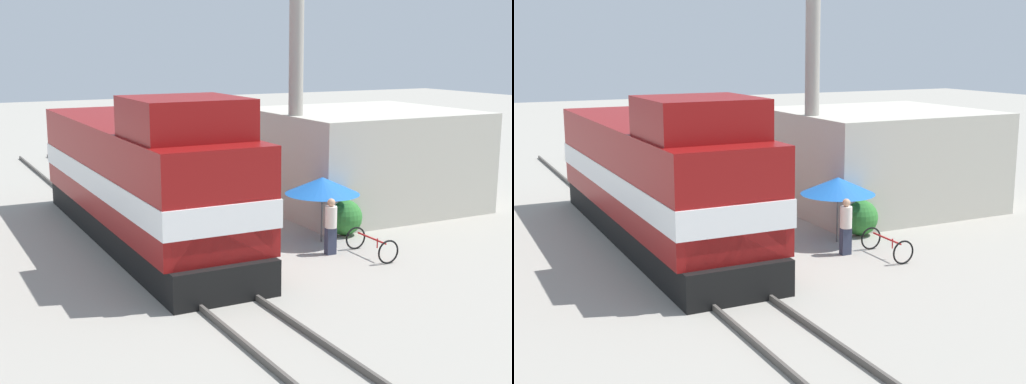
# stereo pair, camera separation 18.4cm
# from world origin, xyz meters

# --- Properties ---
(ground_plane) EXTENTS (120.00, 120.00, 0.00)m
(ground_plane) POSITION_xyz_m (0.00, 0.00, 0.00)
(ground_plane) COLOR gray
(rail_near) EXTENTS (0.08, 41.13, 0.15)m
(rail_near) POSITION_xyz_m (-0.72, 0.00, 0.07)
(rail_near) COLOR #4C4742
(rail_near) RESTS_ON ground_plane
(rail_far) EXTENTS (0.08, 41.13, 0.15)m
(rail_far) POSITION_xyz_m (0.72, 0.00, 0.07)
(rail_far) COLOR #4C4742
(rail_far) RESTS_ON ground_plane
(locomotive) EXTENTS (3.02, 12.97, 4.63)m
(locomotive) POSITION_xyz_m (0.00, 1.95, 1.94)
(locomotive) COLOR black
(locomotive) RESTS_ON ground_plane
(utility_pole) EXTENTS (1.80, 0.49, 10.96)m
(utility_pole) POSITION_xyz_m (5.61, 2.53, 5.52)
(utility_pole) COLOR #9E998E
(utility_pole) RESTS_ON ground_plane
(vendor_umbrella) EXTENTS (2.27, 2.27, 2.01)m
(vendor_umbrella) POSITION_xyz_m (4.83, -0.44, 1.75)
(vendor_umbrella) COLOR #4C4C4C
(vendor_umbrella) RESTS_ON ground_plane
(billboard_sign) EXTENTS (2.29, 0.12, 3.19)m
(billboard_sign) POSITION_xyz_m (6.46, 4.54, 2.39)
(billboard_sign) COLOR #595959
(billboard_sign) RESTS_ON ground_plane
(shrub_cluster) EXTENTS (1.14, 1.14, 1.14)m
(shrub_cluster) POSITION_xyz_m (5.90, -0.09, 0.57)
(shrub_cluster) COLOR #2D722D
(shrub_cluster) RESTS_ON ground_plane
(person_bystander) EXTENTS (0.34, 0.34, 1.64)m
(person_bystander) POSITION_xyz_m (4.34, -1.71, 0.89)
(person_bystander) COLOR #2D3347
(person_bystander) RESTS_ON ground_plane
(bicycle) EXTENTS (0.71, 1.66, 0.68)m
(bicycle) POSITION_xyz_m (5.26, -2.41, 0.35)
(bicycle) COLOR black
(bicycle) RESTS_ON ground_plane
(building_block_distant) EXTENTS (7.14, 6.43, 3.58)m
(building_block_distant) POSITION_xyz_m (8.84, 3.12, 1.79)
(building_block_distant) COLOR #B7B2A3
(building_block_distant) RESTS_ON ground_plane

